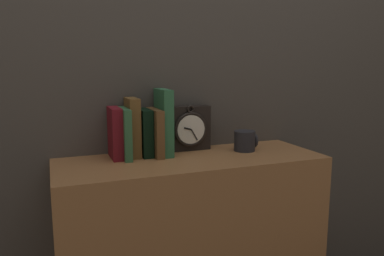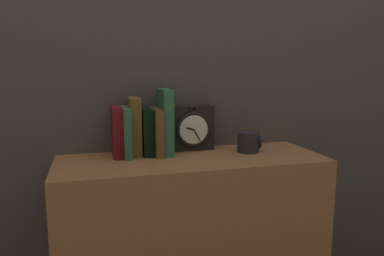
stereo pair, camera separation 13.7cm
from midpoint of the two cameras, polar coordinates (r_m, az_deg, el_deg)
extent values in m
cube|color=#47423D|center=(1.55, -5.44, 16.92)|extent=(6.00, 0.05, 2.60)
cube|color=#936038|center=(1.53, -2.70, -18.59)|extent=(0.99, 0.36, 0.76)
cube|color=black|center=(1.51, -3.27, -0.02)|extent=(0.18, 0.06, 0.18)
torus|color=black|center=(1.48, -2.84, -0.23)|extent=(0.14, 0.01, 0.14)
cylinder|color=white|center=(1.47, -2.81, -0.25)|extent=(0.11, 0.01, 0.11)
cube|color=black|center=(1.46, -3.32, -0.14)|extent=(0.03, 0.00, 0.01)
cube|color=black|center=(1.48, -2.28, -1.09)|extent=(0.03, 0.00, 0.05)
torus|color=black|center=(1.46, -2.87, 2.88)|extent=(0.03, 0.01, 0.03)
cube|color=maroon|center=(1.41, -14.36, -0.77)|extent=(0.04, 0.13, 0.19)
cube|color=#31633C|center=(1.41, -13.00, -0.81)|extent=(0.03, 0.15, 0.19)
cube|color=brown|center=(1.43, -11.77, 0.07)|extent=(0.04, 0.12, 0.22)
cube|color=black|center=(1.43, -9.94, -0.70)|extent=(0.04, 0.13, 0.18)
cube|color=brown|center=(1.42, -8.38, -0.69)|extent=(0.03, 0.16, 0.18)
cube|color=#2D6641|center=(1.43, -7.07, 0.87)|extent=(0.04, 0.15, 0.25)
cylinder|color=#232328|center=(1.50, 5.46, -2.00)|extent=(0.08, 0.08, 0.08)
torus|color=#232328|center=(1.52, 6.88, -1.88)|extent=(0.01, 0.06, 0.06)
camera|label=1|loc=(0.07, -92.86, -0.48)|focal=35.00mm
camera|label=2|loc=(0.07, 87.14, 0.48)|focal=35.00mm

